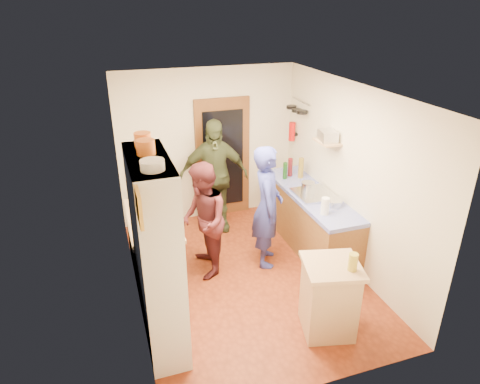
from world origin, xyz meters
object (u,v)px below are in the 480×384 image
person_back (215,176)px  right_counter_base (309,221)px  island_base (329,299)px  person_hob (270,208)px  person_left (205,219)px  hutch_body (157,255)px

person_back → right_counter_base: bearing=-28.3°
person_back → island_base: bearing=-68.4°
person_back → person_hob: bearing=-59.8°
right_counter_base → person_left: 1.76m
person_left → person_back: 1.25m
hutch_body → person_left: hutch_body is taller
island_base → person_left: 1.97m
right_counter_base → person_back: size_ratio=1.16×
hutch_body → island_base: hutch_body is taller
person_left → person_back: bearing=163.6°
hutch_body → island_base: size_ratio=2.56×
hutch_body → person_hob: (1.72, 1.04, -0.20)m
right_counter_base → person_left: (-1.70, -0.17, 0.40)m
person_hob → person_back: bearing=39.3°
right_counter_base → person_left: person_left is taller
right_counter_base → person_hob: person_hob is taller
right_counter_base → island_base: bearing=-110.3°
island_base → right_counter_base: bearing=69.7°
island_base → person_hob: size_ratio=0.48×
person_hob → person_back: person_back is taller
hutch_body → right_counter_base: 2.90m
island_base → person_left: size_ratio=0.52×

